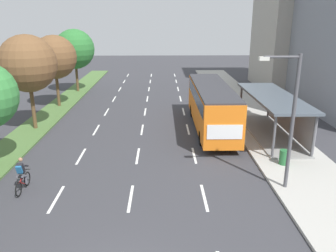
{
  "coord_description": "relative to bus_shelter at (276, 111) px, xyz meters",
  "views": [
    {
      "loc": [
        1.49,
        -8.12,
        8.13
      ],
      "look_at": [
        1.92,
        13.48,
        1.2
      ],
      "focal_mm": 36.07,
      "sensor_mm": 36.0,
      "label": 1
    }
  ],
  "objects": [
    {
      "name": "median_strip",
      "position": [
        -17.83,
        5.36,
        -1.81
      ],
      "size": [
        2.6,
        52.0,
        0.12
      ],
      "primitive_type": "cube",
      "color": "#4C7038",
      "rests_on": "ground"
    },
    {
      "name": "sidewalk_right",
      "position": [
        -0.28,
        5.36,
        -1.79
      ],
      "size": [
        4.5,
        52.0,
        0.15
      ],
      "primitive_type": "cube",
      "color": "#ADAAA3",
      "rests_on": "ground"
    },
    {
      "name": "lane_divider_left",
      "position": [
        -13.03,
        4.3,
        -1.86
      ],
      "size": [
        0.14,
        48.88,
        0.01
      ],
      "color": "white",
      "rests_on": "ground"
    },
    {
      "name": "lane_divider_center",
      "position": [
        -9.53,
        4.3,
        -1.86
      ],
      "size": [
        0.14,
        48.88,
        0.01
      ],
      "color": "white",
      "rests_on": "ground"
    },
    {
      "name": "lane_divider_right",
      "position": [
        -6.03,
        4.3,
        -1.86
      ],
      "size": [
        0.14,
        48.88,
        0.01
      ],
      "color": "white",
      "rests_on": "ground"
    },
    {
      "name": "bus_shelter",
      "position": [
        0.0,
        0.0,
        0.0
      ],
      "size": [
        2.9,
        9.51,
        2.86
      ],
      "color": "gray",
      "rests_on": "sidewalk_right"
    },
    {
      "name": "bus",
      "position": [
        -4.28,
        1.8,
        0.2
      ],
      "size": [
        2.54,
        11.29,
        3.37
      ],
      "color": "orange",
      "rests_on": "ground"
    },
    {
      "name": "cyclist",
      "position": [
        -14.87,
        -7.72,
        -1.08
      ],
      "size": [
        0.46,
        1.82,
        1.71
      ],
      "color": "black",
      "rests_on": "ground"
    },
    {
      "name": "median_tree_third",
      "position": [
        -17.67,
        1.94,
        3.12
      ],
      "size": [
        4.14,
        4.14,
        6.95
      ],
      "color": "brown",
      "rests_on": "median_strip"
    },
    {
      "name": "median_tree_fourth",
      "position": [
        -17.83,
        8.81,
        2.84
      ],
      "size": [
        3.99,
        3.99,
        6.59
      ],
      "color": "brown",
      "rests_on": "median_strip"
    },
    {
      "name": "median_tree_fifth",
      "position": [
        -17.65,
        15.68,
        2.96
      ],
      "size": [
        4.36,
        4.36,
        6.9
      ],
      "color": "brown",
      "rests_on": "median_strip"
    },
    {
      "name": "streetlight",
      "position": [
        -2.11,
        -7.87,
        2.02
      ],
      "size": [
        1.91,
        0.24,
        6.5
      ],
      "color": "#4C4C51",
      "rests_on": "sidewalk_right"
    },
    {
      "name": "trash_bin",
      "position": [
        -1.08,
        -5.17,
        -1.29
      ],
      "size": [
        0.52,
        0.52,
        0.85
      ],
      "primitive_type": "cylinder",
      "color": "#286B38",
      "rests_on": "sidewalk_right"
    },
    {
      "name": "building_mid_right",
      "position": [
        9.24,
        18.12,
        7.52
      ],
      "size": [
        10.74,
        10.04,
        18.78
      ],
      "primitive_type": "cube",
      "color": "#A39E93",
      "rests_on": "ground"
    }
  ]
}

